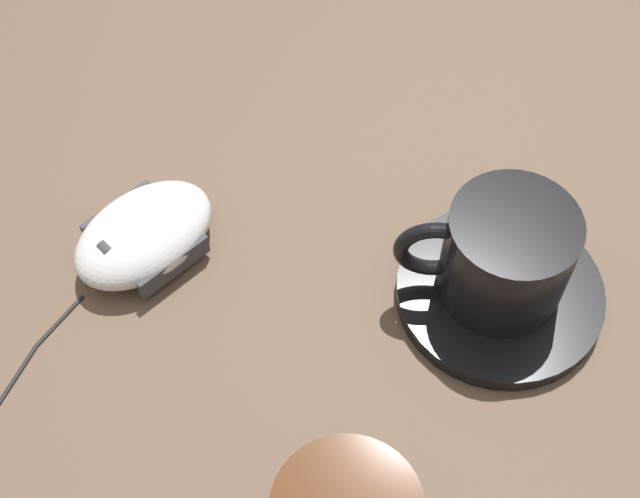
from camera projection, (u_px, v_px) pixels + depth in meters
The scene contains 4 objects.
ground_plane at pixel (367, 339), 0.58m from camera, with size 3.00×3.00×0.00m, color brown.
saucer at pixel (499, 293), 0.60m from camera, with size 0.14×0.14×0.01m, color black.
coffee_cup at pixel (503, 255), 0.56m from camera, with size 0.10×0.09×0.07m.
computer_mouse at pixel (144, 234), 0.61m from camera, with size 0.11×0.08×0.04m.
Camera 1 is at (-0.19, -0.20, 0.52)m, focal length 50.00 mm.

